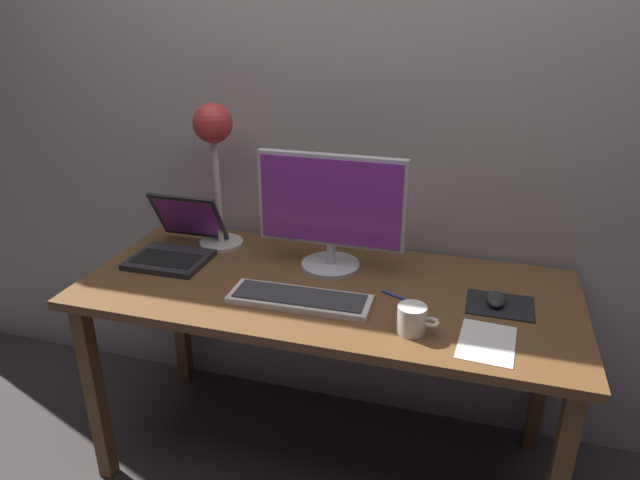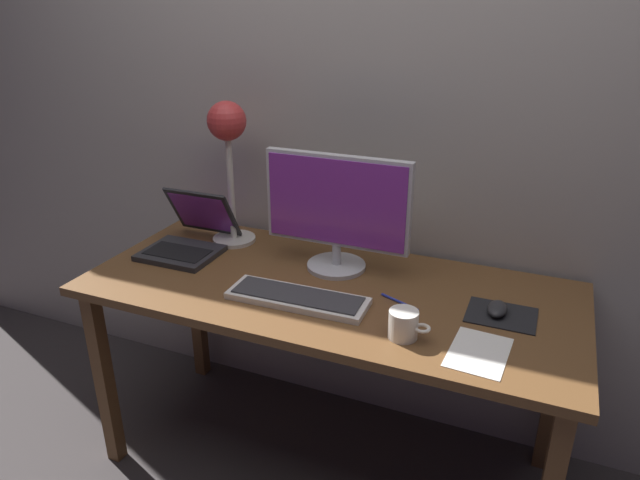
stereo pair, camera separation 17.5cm
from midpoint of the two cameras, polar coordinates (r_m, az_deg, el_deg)
The scene contains 12 objects.
ground_plane at distance 2.31m, azimuth 3.01°, elevation -21.13°, with size 4.80×4.80×0.00m, color #383333.
back_wall at distance 2.06m, azimuth 7.70°, elevation 14.32°, with size 4.80×0.06×2.60m, color #A8A099.
desk at distance 1.90m, azimuth 3.42°, elevation -6.74°, with size 1.60×0.70×0.74m.
monitor at distance 1.90m, azimuth 4.33°, elevation 3.09°, with size 0.50×0.20×0.40m.
keyboard_main at distance 1.77m, azimuth 0.58°, elevation -5.86°, with size 0.44×0.15×0.03m.
laptop at distance 2.15m, azimuth -10.50°, elevation 0.63°, with size 0.27×0.33×0.21m.
desk_lamp at distance 2.09m, azimuth -6.81°, elevation 9.86°, with size 0.16×0.16×0.53m.
mousepad at distance 1.81m, azimuth 20.37°, elevation -7.12°, with size 0.20×0.16×0.00m, color black.
mouse at distance 1.80m, azimuth 20.01°, elevation -6.54°, with size 0.06×0.10×0.03m, color #28282B.
coffee_mug at distance 1.61m, azimuth 11.52°, elevation -8.35°, with size 0.12×0.08×0.08m.
paper_sheet_near_mouse at distance 1.62m, azimuth 18.65°, elevation -10.67°, with size 0.15×0.21×0.00m, color white.
pen at distance 1.79m, azimuth 10.76°, elevation -6.17°, with size 0.01×0.01×0.14m, color #2633A5.
Camera 2 is at (0.61, -1.54, 1.61)m, focal length 32.03 mm.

